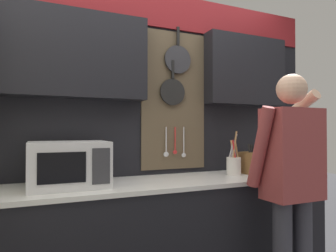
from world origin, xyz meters
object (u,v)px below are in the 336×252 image
microwave (69,164)px  knife_block (250,163)px  person (291,173)px  utensil_crock (234,164)px

microwave → knife_block: 1.44m
person → utensil_crock: bearing=99.1°
microwave → knife_block: size_ratio=1.92×
microwave → utensil_crock: utensil_crock is taller
utensil_crock → microwave: bearing=-179.9°
utensil_crock → person: person is taller
microwave → knife_block: microwave is taller
microwave → person: (1.36, -0.52, -0.07)m
microwave → person: size_ratio=0.30×
knife_block → person: bearing=-98.6°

